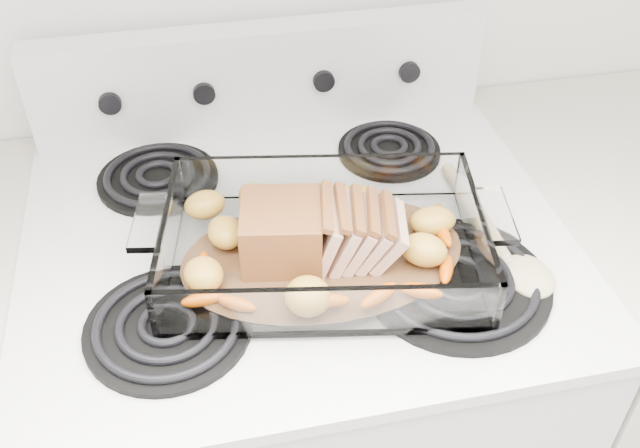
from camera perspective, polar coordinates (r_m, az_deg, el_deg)
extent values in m
cube|color=white|center=(1.40, -1.58, -15.33)|extent=(0.76, 0.65, 0.92)
cube|color=white|center=(1.05, -2.03, -0.77)|extent=(0.78, 0.67, 0.02)
cube|color=white|center=(1.23, -4.69, 11.62)|extent=(0.76, 0.06, 0.18)
cylinder|color=black|center=(0.92, -12.04, -8.14)|extent=(0.21, 0.21, 0.01)
cylinder|color=black|center=(0.97, 10.87, -4.65)|extent=(0.25, 0.25, 0.01)
cylinder|color=black|center=(1.16, -12.81, 3.56)|extent=(0.19, 0.19, 0.01)
cylinder|color=black|center=(1.20, 5.54, 5.89)|extent=(0.17, 0.17, 0.01)
cylinder|color=black|center=(1.20, -16.45, 9.32)|extent=(0.04, 0.02, 0.04)
cylinder|color=black|center=(1.20, -9.27, 10.35)|extent=(0.04, 0.02, 0.04)
cylinder|color=black|center=(1.22, 0.26, 11.45)|extent=(0.04, 0.02, 0.04)
cylinder|color=black|center=(1.26, 7.11, 12.05)|extent=(0.04, 0.02, 0.04)
cube|color=silver|center=(1.61, 22.79, -10.29)|extent=(0.55, 0.65, 0.90)
cube|color=white|center=(0.97, 0.25, -2.72)|extent=(0.42, 0.28, 0.01)
cube|color=white|center=(0.85, 2.18, -6.75)|extent=(0.42, 0.01, 0.07)
cube|color=white|center=(1.05, -1.30, 3.76)|extent=(0.42, 0.01, 0.07)
cube|color=white|center=(0.94, -12.18, -2.66)|extent=(0.01, 0.28, 0.07)
cube|color=white|center=(1.00, 11.85, 0.69)|extent=(0.01, 0.28, 0.07)
cylinder|color=#432B18|center=(0.97, 0.25, -2.46)|extent=(0.24, 0.24, 0.00)
cube|color=brown|center=(0.94, -3.05, -1.10)|extent=(0.11, 0.11, 0.09)
cube|color=tan|center=(0.95, 0.55, -0.72)|extent=(0.04, 0.10, 0.08)
cube|color=tan|center=(0.95, 1.73, -0.62)|extent=(0.04, 0.10, 0.08)
cube|color=tan|center=(0.96, 2.90, -0.53)|extent=(0.05, 0.10, 0.07)
cube|color=tan|center=(0.96, 4.05, -0.43)|extent=(0.05, 0.09, 0.07)
cube|color=tan|center=(0.97, 5.19, -0.34)|extent=(0.05, 0.09, 0.06)
ellipsoid|color=#CA5803|center=(0.90, -7.42, -6.48)|extent=(0.06, 0.02, 0.02)
ellipsoid|color=#CA5803|center=(0.94, 7.74, -4.19)|extent=(0.06, 0.02, 0.02)
ellipsoid|color=#CA5803|center=(1.01, 8.22, -0.22)|extent=(0.06, 0.02, 0.02)
ellipsoid|color=#CA5803|center=(0.98, -8.72, -1.83)|extent=(0.06, 0.02, 0.02)
ellipsoid|color=gold|center=(1.00, -8.98, 0.01)|extent=(0.06, 0.05, 0.04)
ellipsoid|color=gold|center=(1.02, 0.33, 1.63)|extent=(0.06, 0.05, 0.04)
ellipsoid|color=gold|center=(0.97, 7.37, -1.36)|extent=(0.06, 0.05, 0.04)
cylinder|color=tan|center=(1.08, 12.37, 0.90)|extent=(0.02, 0.24, 0.02)
ellipsoid|color=tan|center=(0.99, 16.35, -4.01)|extent=(0.07, 0.08, 0.02)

